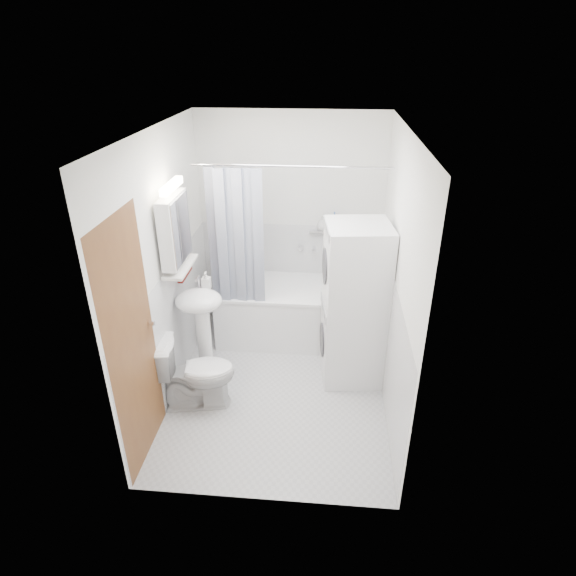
# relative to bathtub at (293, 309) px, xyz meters

# --- Properties ---
(floor) EXTENTS (2.60, 2.60, 0.00)m
(floor) POSITION_rel_bathtub_xyz_m (-0.06, -0.92, -0.35)
(floor) COLOR #B5B6BA
(floor) RESTS_ON ground
(room_walls) EXTENTS (2.60, 2.60, 2.60)m
(room_walls) POSITION_rel_bathtub_xyz_m (-0.06, -0.92, 1.14)
(room_walls) COLOR white
(room_walls) RESTS_ON ground
(wainscot) EXTENTS (1.98, 2.58, 2.58)m
(wainscot) POSITION_rel_bathtub_xyz_m (-0.06, -0.63, 0.25)
(wainscot) COLOR white
(wainscot) RESTS_ON ground
(door) EXTENTS (0.05, 2.00, 2.00)m
(door) POSITION_rel_bathtub_xyz_m (-1.01, -1.47, 0.65)
(door) COLOR brown
(door) RESTS_ON ground
(bathtub) EXTENTS (1.64, 0.78, 0.63)m
(bathtub) POSITION_rel_bathtub_xyz_m (0.00, 0.00, 0.00)
(bathtub) COLOR white
(bathtub) RESTS_ON ground
(tub_spout) EXTENTS (0.04, 0.12, 0.04)m
(tub_spout) POSITION_rel_bathtub_xyz_m (0.20, 0.33, 0.60)
(tub_spout) COLOR silver
(tub_spout) RESTS_ON room_walls
(curtain_rod) EXTENTS (1.82, 0.02, 0.02)m
(curtain_rod) POSITION_rel_bathtub_xyz_m (-0.00, -0.33, 1.65)
(curtain_rod) COLOR silver
(curtain_rod) RESTS_ON room_walls
(shower_curtain) EXTENTS (0.55, 0.02, 1.45)m
(shower_curtain) POSITION_rel_bathtub_xyz_m (-0.54, -0.33, 0.90)
(shower_curtain) COLOR #132044
(shower_curtain) RESTS_ON curtain_rod
(sink) EXTENTS (0.44, 0.37, 1.04)m
(sink) POSITION_rel_bathtub_xyz_m (-0.81, -0.80, 0.36)
(sink) COLOR white
(sink) RESTS_ON ground
(medicine_cabinet) EXTENTS (0.13, 0.50, 0.71)m
(medicine_cabinet) POSITION_rel_bathtub_xyz_m (-0.96, -0.82, 1.22)
(medicine_cabinet) COLOR white
(medicine_cabinet) RESTS_ON room_walls
(shelf) EXTENTS (0.18, 0.54, 0.02)m
(shelf) POSITION_rel_bathtub_xyz_m (-0.95, -0.82, 0.85)
(shelf) COLOR silver
(shelf) RESTS_ON room_walls
(shower_caddy) EXTENTS (0.22, 0.06, 0.02)m
(shower_caddy) POSITION_rel_bathtub_xyz_m (0.25, 0.32, 0.80)
(shower_caddy) COLOR silver
(shower_caddy) RESTS_ON room_walls
(towel) EXTENTS (0.07, 0.33, 0.80)m
(towel) POSITION_rel_bathtub_xyz_m (-1.00, -0.57, 1.05)
(towel) COLOR #59140D
(towel) RESTS_ON room_walls
(washer_dryer) EXTENTS (0.63, 0.62, 1.58)m
(washer_dryer) POSITION_rel_bathtub_xyz_m (0.62, -0.65, 0.45)
(washer_dryer) COLOR white
(washer_dryer) RESTS_ON ground
(toilet) EXTENTS (0.76, 0.51, 0.68)m
(toilet) POSITION_rel_bathtub_xyz_m (-0.78, -1.22, -0.00)
(toilet) COLOR white
(toilet) RESTS_ON ground
(soap_pump) EXTENTS (0.08, 0.17, 0.08)m
(soap_pump) POSITION_rel_bathtub_xyz_m (-0.77, -0.67, 0.60)
(soap_pump) COLOR gray
(soap_pump) RESTS_ON sink
(shelf_bottle) EXTENTS (0.07, 0.18, 0.07)m
(shelf_bottle) POSITION_rel_bathtub_xyz_m (-0.95, -0.97, 0.90)
(shelf_bottle) COLOR gray
(shelf_bottle) RESTS_ON shelf
(shelf_cup) EXTENTS (0.10, 0.09, 0.10)m
(shelf_cup) POSITION_rel_bathtub_xyz_m (-0.95, -0.70, 0.92)
(shelf_cup) COLOR gray
(shelf_cup) RESTS_ON shelf
(shampoo_a) EXTENTS (0.13, 0.17, 0.13)m
(shampoo_a) POSITION_rel_bathtub_xyz_m (0.29, 0.32, 0.88)
(shampoo_a) COLOR gray
(shampoo_a) RESTS_ON shower_caddy
(shampoo_b) EXTENTS (0.08, 0.21, 0.08)m
(shampoo_b) POSITION_rel_bathtub_xyz_m (0.41, 0.32, 0.86)
(shampoo_b) COLOR #2854A1
(shampoo_b) RESTS_ON shower_caddy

